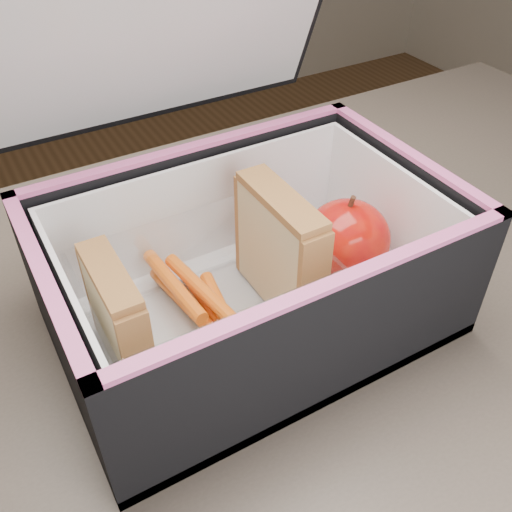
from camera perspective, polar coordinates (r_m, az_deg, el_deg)
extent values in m
cube|color=brown|center=(0.52, 7.93, -9.72)|extent=(1.20, 0.80, 0.03)
cube|color=#382D26|center=(1.24, 17.39, -0.22)|extent=(0.05, 0.05, 0.72)
cube|color=black|center=(0.52, -9.33, 21.96)|extent=(0.32, 0.09, 0.19)
cube|color=#CDB37F|center=(0.44, -14.44, -6.58)|extent=(0.01, 0.08, 0.09)
cube|color=#DD6E71|center=(0.45, -13.51, -6.58)|extent=(0.01, 0.08, 0.08)
cube|color=#CDB37F|center=(0.45, -12.73, -5.97)|extent=(0.01, 0.08, 0.09)
cube|color=brown|center=(0.41, -14.54, -1.82)|extent=(0.02, 0.08, 0.01)
cube|color=#CDB37F|center=(0.48, 1.49, 0.02)|extent=(0.01, 0.10, 0.10)
cube|color=#DD6E71|center=(0.48, 2.32, -0.03)|extent=(0.01, 0.09, 0.10)
cube|color=#CDB37F|center=(0.48, 3.17, 0.65)|extent=(0.01, 0.10, 0.10)
cube|color=brown|center=(0.45, 2.52, 5.66)|extent=(0.03, 0.10, 0.01)
cylinder|color=orange|center=(0.50, -4.91, -4.71)|extent=(0.01, 0.10, 0.01)
cylinder|color=orange|center=(0.48, -3.33, -5.68)|extent=(0.03, 0.10, 0.01)
cylinder|color=orange|center=(0.48, -5.59, -3.25)|extent=(0.03, 0.10, 0.01)
cylinder|color=orange|center=(0.51, -7.31, -4.44)|extent=(0.03, 0.10, 0.01)
cylinder|color=orange|center=(0.47, -2.33, -6.52)|extent=(0.02, 0.10, 0.01)
cylinder|color=orange|center=(0.49, -8.20, -2.88)|extent=(0.02, 0.10, 0.01)
cube|color=white|center=(0.54, 8.62, -1.64)|extent=(0.09, 0.10, 0.01)
ellipsoid|color=#9C020C|center=(0.52, 9.07, 1.68)|extent=(0.09, 0.09, 0.07)
cylinder|color=#432617|center=(0.50, 9.53, 5.31)|extent=(0.01, 0.01, 0.01)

